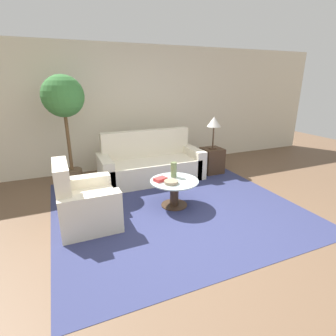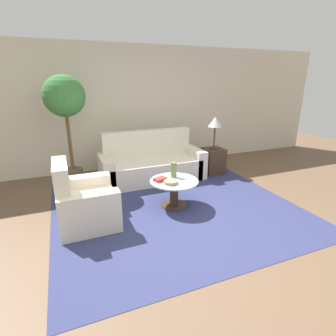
{
  "view_description": "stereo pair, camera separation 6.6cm",
  "coord_description": "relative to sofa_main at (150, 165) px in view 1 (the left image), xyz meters",
  "views": [
    {
      "loc": [
        -1.49,
        -2.59,
        1.89
      ],
      "look_at": [
        0.07,
        1.07,
        0.55
      ],
      "focal_mm": 28.0,
      "sensor_mm": 36.0,
      "label": 1
    },
    {
      "loc": [
        -1.43,
        -2.61,
        1.89
      ],
      "look_at": [
        0.07,
        1.07,
        0.55
      ],
      "focal_mm": 28.0,
      "sensor_mm": 36.0,
      "label": 2
    }
  ],
  "objects": [
    {
      "name": "ground_plane",
      "position": [
        -0.13,
        -2.1,
        -0.29
      ],
      "size": [
        14.0,
        14.0,
        0.0
      ],
      "primitive_type": "plane",
      "color": "brown"
    },
    {
      "name": "wall_back",
      "position": [
        -0.13,
        0.97,
        1.01
      ],
      "size": [
        10.0,
        0.06,
        2.6
      ],
      "color": "beige",
      "rests_on": "ground_plane"
    },
    {
      "name": "rug",
      "position": [
        -0.06,
        -1.28,
        -0.29
      ],
      "size": [
        3.61,
        3.38,
        0.01
      ],
      "color": "navy",
      "rests_on": "ground_plane"
    },
    {
      "name": "sofa_main",
      "position": [
        0.0,
        0.0,
        0.0
      ],
      "size": [
        2.0,
        0.82,
        0.94
      ],
      "color": "beige",
      "rests_on": "ground_plane"
    },
    {
      "name": "armchair",
      "position": [
        -1.42,
        -1.29,
        -0.0
      ],
      "size": [
        0.77,
        0.9,
        0.9
      ],
      "rotation": [
        0.0,
        0.0,
        1.58
      ],
      "color": "beige",
      "rests_on": "ground_plane"
    },
    {
      "name": "coffee_table",
      "position": [
        -0.06,
        -1.28,
        -0.02
      ],
      "size": [
        0.75,
        0.75,
        0.43
      ],
      "color": "#422D1E",
      "rests_on": "ground_plane"
    },
    {
      "name": "side_table",
      "position": [
        1.33,
        -0.16,
        -0.03
      ],
      "size": [
        0.4,
        0.4,
        0.53
      ],
      "color": "#422D1E",
      "rests_on": "ground_plane"
    },
    {
      "name": "table_lamp",
      "position": [
        1.33,
        -0.16,
        0.76
      ],
      "size": [
        0.28,
        0.28,
        0.66
      ],
      "color": "#422D1E",
      "rests_on": "side_table"
    },
    {
      "name": "potted_plant",
      "position": [
        -1.46,
        0.23,
        1.19
      ],
      "size": [
        0.71,
        0.71,
        1.99
      ],
      "color": "brown",
      "rests_on": "ground_plane"
    },
    {
      "name": "vase",
      "position": [
        -0.01,
        -1.14,
        0.25
      ],
      "size": [
        0.1,
        0.1,
        0.24
      ],
      "color": "#6B7A4C",
      "rests_on": "coffee_table"
    },
    {
      "name": "bowl",
      "position": [
        -0.16,
        -1.38,
        0.16
      ],
      "size": [
        0.21,
        0.21,
        0.05
      ],
      "color": "gray",
      "rests_on": "coffee_table"
    },
    {
      "name": "book_stack",
      "position": [
        -0.26,
        -1.21,
        0.16
      ],
      "size": [
        0.22,
        0.18,
        0.05
      ],
      "rotation": [
        0.0,
        0.0,
        0.33
      ],
      "color": "#BC3333",
      "rests_on": "coffee_table"
    }
  ]
}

